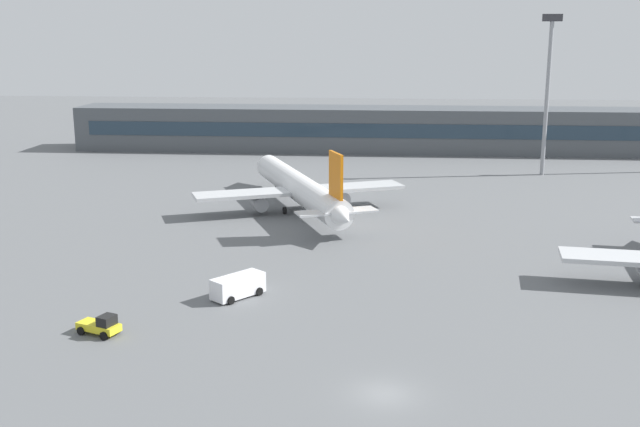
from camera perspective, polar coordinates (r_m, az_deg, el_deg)
name	(u,v)px	position (r m, az deg, el deg)	size (l,w,h in m)	color
ground_plane	(384,239)	(90.88, 4.87, -1.93)	(400.00, 400.00, 0.00)	slate
terminal_building	(385,129)	(158.53, 4.91, 6.32)	(127.96, 12.13, 9.00)	#4C5156
airplane_mid	(298,187)	(105.20, -1.67, 2.01)	(28.77, 40.06, 10.41)	white
baggage_tug_yellow	(101,325)	(64.88, -16.15, -8.09)	(3.90, 2.80, 1.75)	yellow
service_van_white	(238,286)	(71.13, -6.20, -5.43)	(4.87, 5.27, 2.08)	white
floodlight_tower_east	(548,84)	(135.39, 16.76, 9.30)	(3.20, 0.80, 27.05)	gray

